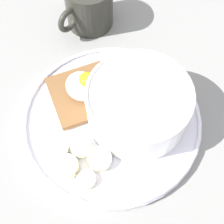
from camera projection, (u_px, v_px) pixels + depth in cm
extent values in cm
cube|color=gray|center=(112.00, 124.00, 48.87)|extent=(120.00, 120.00, 2.00)
cylinder|color=white|center=(112.00, 120.00, 47.56)|extent=(27.05, 27.05, 1.00)
torus|color=white|center=(112.00, 117.00, 46.85)|extent=(26.85, 26.85, 0.60)
cylinder|color=white|center=(138.00, 105.00, 44.45)|extent=(14.79, 14.79, 6.51)
torus|color=white|center=(140.00, 93.00, 41.59)|extent=(14.99, 14.99, 0.60)
cylinder|color=#D3B68A|center=(138.00, 106.00, 44.64)|extent=(13.39, 13.39, 5.68)
ellipsoid|color=#D3B68A|center=(139.00, 96.00, 42.33)|extent=(12.72, 12.72, 1.20)
ellipsoid|color=#A87F56|center=(107.00, 95.00, 42.04)|extent=(1.25, 1.73, 0.69)
ellipsoid|color=tan|center=(144.00, 121.00, 40.07)|extent=(1.96, 2.21, 0.80)
ellipsoid|color=#A87F55|center=(125.00, 72.00, 43.88)|extent=(1.93, 1.64, 0.71)
ellipsoid|color=#A38852|center=(147.00, 83.00, 42.98)|extent=(1.44, 0.98, 0.59)
ellipsoid|color=tan|center=(137.00, 105.00, 41.31)|extent=(1.13, 1.65, 0.67)
cube|color=brown|center=(83.00, 93.00, 48.22)|extent=(12.25, 12.25, 0.30)
cube|color=#9C683C|center=(83.00, 94.00, 48.57)|extent=(12.01, 12.01, 1.00)
ellipsoid|color=white|center=(82.00, 86.00, 46.56)|extent=(5.07, 4.58, 3.59)
sphere|color=yellow|center=(86.00, 83.00, 45.72)|extent=(2.95, 2.95, 2.95)
ellipsoid|color=yellow|center=(108.00, 92.00, 47.93)|extent=(2.73, 2.83, 0.36)
cylinder|color=#E8ECBB|center=(82.00, 148.00, 44.11)|extent=(3.66, 3.76, 1.59)
cylinder|color=#B5B891|center=(81.00, 146.00, 43.62)|extent=(0.66, 0.66, 0.21)
cylinder|color=beige|center=(100.00, 159.00, 43.21)|extent=(4.78, 4.81, 1.66)
cylinder|color=#B1AB89|center=(100.00, 157.00, 42.61)|extent=(0.85, 0.86, 0.17)
cylinder|color=#EFE6C1|center=(67.00, 167.00, 42.72)|extent=(4.75, 4.74, 1.59)
cylinder|color=#BAB396|center=(66.00, 165.00, 42.13)|extent=(0.85, 0.85, 0.16)
cylinder|color=#F6E3BC|center=(86.00, 180.00, 42.14)|extent=(3.80, 3.80, 1.00)
cylinder|color=#C0B193|center=(86.00, 179.00, 41.78)|extent=(0.68, 0.68, 0.15)
cylinder|color=#F3E3BA|center=(60.00, 149.00, 44.03)|extent=(3.78, 3.79, 1.40)
cylinder|color=#BDB191|center=(59.00, 148.00, 43.52)|extent=(0.67, 0.68, 0.16)
cylinder|color=#2D2D26|center=(89.00, 5.00, 54.47)|extent=(8.30, 8.30, 7.84)
torus|color=#2D2D26|center=(68.00, 20.00, 52.26)|extent=(1.60, 4.55, 4.45)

